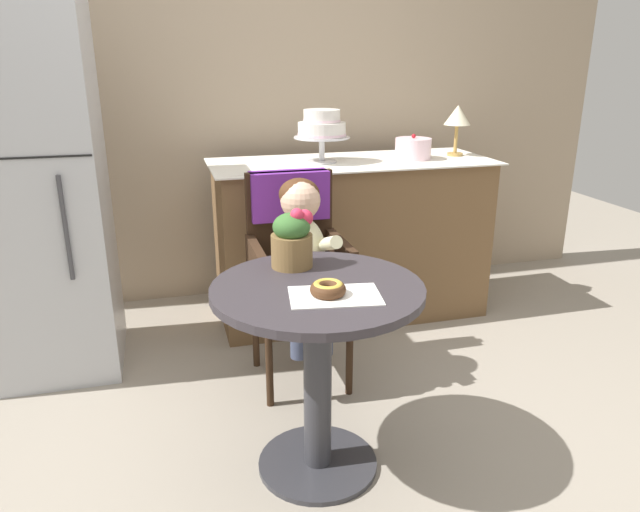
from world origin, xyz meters
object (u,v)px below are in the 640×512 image
object	(u,v)px
round_layer_cake	(413,149)
donut_front	(328,288)
tiered_cake_stand	(322,128)
wicker_chair	(294,244)
seated_child	(302,246)
table_lamp	(457,117)
flower_vase	(292,238)
refrigerator	(30,195)
cafe_table	(318,342)

from	to	relation	value
round_layer_cake	donut_front	bearing A→B (deg)	-122.97
tiered_cake_stand	wicker_chair	bearing A→B (deg)	-116.54
seated_child	table_lamp	distance (m)	1.40
donut_front	flower_vase	xyz separation A→B (m)	(-0.05, 0.30, 0.08)
flower_vase	tiered_cake_stand	xyz separation A→B (m)	(0.41, 1.09, 0.26)
flower_vase	refrigerator	world-z (taller)	refrigerator
refrigerator	round_layer_cake	bearing A→B (deg)	5.06
table_lamp	refrigerator	xyz separation A→B (m)	(-2.23, -0.22, -0.27)
tiered_cake_stand	round_layer_cake	bearing A→B (deg)	-3.04
flower_vase	tiered_cake_stand	bearing A→B (deg)	69.23
seated_child	donut_front	size ratio (longest dim) A/B	6.25
flower_vase	donut_front	bearing A→B (deg)	-81.05
seated_child	refrigerator	bearing A→B (deg)	154.62
cafe_table	table_lamp	xyz separation A→B (m)	(1.18, 1.32, 0.61)
flower_vase	wicker_chair	bearing A→B (deg)	76.40
wicker_chair	donut_front	size ratio (longest dim) A/B	8.21
seated_child	tiered_cake_stand	size ratio (longest dim) A/B	2.42
cafe_table	wicker_chair	distance (m)	0.73
donut_front	refrigerator	size ratio (longest dim) A/B	0.07
flower_vase	cafe_table	bearing A→B (deg)	-79.49
cafe_table	round_layer_cake	world-z (taller)	round_layer_cake
table_lamp	tiered_cake_stand	bearing A→B (deg)	-178.86
wicker_chair	tiered_cake_stand	world-z (taller)	tiered_cake_stand
seated_child	donut_front	xyz separation A→B (m)	(-0.08, -0.66, 0.07)
flower_vase	round_layer_cake	distance (m)	1.42
seated_child	table_lamp	world-z (taller)	table_lamp
flower_vase	refrigerator	xyz separation A→B (m)	(-1.01, 0.89, 0.02)
wicker_chair	seated_child	xyz separation A→B (m)	(0.00, -0.16, 0.04)
tiered_cake_stand	table_lamp	world-z (taller)	table_lamp
wicker_chair	refrigerator	world-z (taller)	refrigerator
tiered_cake_stand	table_lamp	distance (m)	0.80
refrigerator	table_lamp	bearing A→B (deg)	5.54
wicker_chair	flower_vase	world-z (taller)	wicker_chair
flower_vase	tiered_cake_stand	distance (m)	1.20
cafe_table	flower_vase	bearing A→B (deg)	100.51
seated_child	table_lamp	bearing A→B (deg)	34.58
tiered_cake_stand	seated_child	bearing A→B (deg)	-111.51
flower_vase	table_lamp	distance (m)	1.67
donut_front	cafe_table	bearing A→B (deg)	95.50
cafe_table	donut_front	distance (m)	0.26
donut_front	refrigerator	xyz separation A→B (m)	(-1.06, 1.19, 0.10)
seated_child	tiered_cake_stand	xyz separation A→B (m)	(0.29, 0.74, 0.41)
seated_child	wicker_chair	bearing A→B (deg)	90.00
tiered_cake_stand	table_lamp	size ratio (longest dim) A/B	1.05
donut_front	round_layer_cake	distance (m)	1.64
table_lamp	donut_front	bearing A→B (deg)	-129.67
wicker_chair	table_lamp	bearing A→B (deg)	31.90
seated_child	round_layer_cake	distance (m)	1.11
cafe_table	wicker_chair	xyz separation A→B (m)	(0.08, 0.72, 0.13)
flower_vase	table_lamp	xyz separation A→B (m)	(1.22, 1.11, 0.29)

